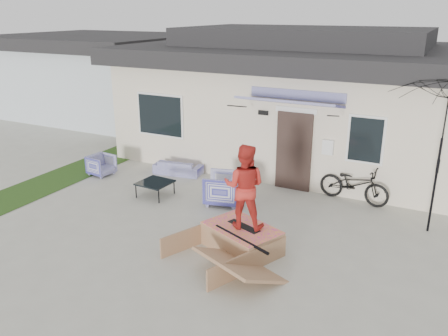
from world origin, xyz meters
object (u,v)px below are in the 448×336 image
at_px(coffee_table, 155,189).
at_px(skate_ramp, 242,238).
at_px(bicycle, 354,180).
at_px(skateboard, 244,226).
at_px(loveseat, 178,165).
at_px(armchair_left, 101,164).
at_px(skater, 244,185).
at_px(patio_umbrella, 440,155).
at_px(armchair_right, 223,187).

height_order(coffee_table, skate_ramp, skate_ramp).
height_order(coffee_table, bicycle, bicycle).
height_order(coffee_table, skateboard, skateboard).
xyz_separation_m(loveseat, armchair_left, (-1.94, -1.09, 0.05)).
relative_size(bicycle, skater, 1.05).
distance_m(loveseat, skater, 4.94).
height_order(loveseat, skater, skater).
relative_size(patio_umbrella, skater, 1.45).
bearing_deg(patio_umbrella, skater, -141.88).
bearing_deg(armchair_right, skater, 23.43).
bearing_deg(armchair_left, bicycle, -72.49).
distance_m(skateboard, skater, 0.87).
relative_size(bicycle, skateboard, 2.33).
height_order(bicycle, skate_ramp, bicycle).
bearing_deg(skater, armchair_left, -33.90).
distance_m(coffee_table, patio_umbrella, 6.74).
xyz_separation_m(armchair_left, skate_ramp, (5.52, -2.16, -0.09)).
bearing_deg(armchair_right, coffee_table, -91.84).
distance_m(coffee_table, skate_ramp, 3.54).
bearing_deg(skateboard, bicycle, 88.40).
bearing_deg(skater, coffee_table, -37.96).
bearing_deg(loveseat, skateboard, 130.29).
distance_m(armchair_left, bicycle, 7.10).
xyz_separation_m(coffee_table, bicycle, (4.64, 1.97, 0.38)).
distance_m(loveseat, coffee_table, 1.75).
relative_size(loveseat, skateboard, 1.85).
bearing_deg(coffee_table, patio_umbrella, 9.33).
height_order(loveseat, armchair_right, armchair_right).
height_order(armchair_left, patio_umbrella, patio_umbrella).
distance_m(loveseat, armchair_left, 2.23).
bearing_deg(coffee_table, armchair_right, 12.19).
bearing_deg(skate_ramp, armchair_right, 149.37).
xyz_separation_m(armchair_right, skater, (1.44, -1.88, 0.95)).
xyz_separation_m(skate_ramp, skateboard, (0.02, 0.04, 0.27)).
bearing_deg(patio_umbrella, bicycle, 153.61).
distance_m(patio_umbrella, skater, 4.16).
bearing_deg(bicycle, patio_umbrella, -107.82).
distance_m(patio_umbrella, skate_ramp, 4.45).
relative_size(armchair_left, patio_umbrella, 0.27).
distance_m(coffee_table, bicycle, 5.05).
bearing_deg(skateboard, coffee_table, 175.84).
bearing_deg(skateboard, loveseat, 159.13).
xyz_separation_m(loveseat, patio_umbrella, (6.86, -0.65, 1.47)).
bearing_deg(skate_ramp, bicycle, 90.51).
distance_m(armchair_left, skateboard, 5.94).
xyz_separation_m(coffee_table, patio_umbrella, (6.47, 1.06, 1.56)).
bearing_deg(loveseat, armchair_left, 21.14).
xyz_separation_m(armchair_right, bicycle, (2.87, 1.59, 0.14)).
bearing_deg(coffee_table, armchair_left, 165.04).
bearing_deg(skateboard, armchair_right, 148.27).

